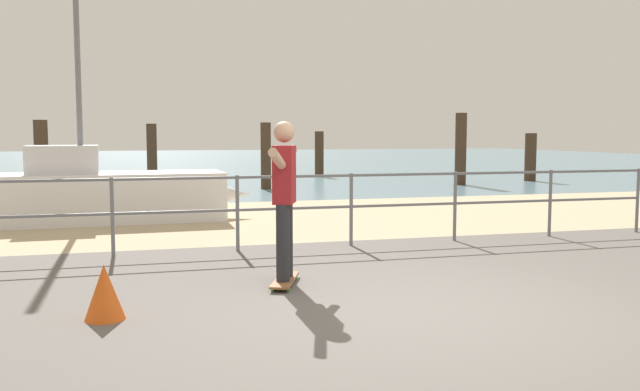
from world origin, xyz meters
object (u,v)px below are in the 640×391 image
Objects in this scene: skateboard at (285,280)px; skateboarder at (284,190)px; sailboat at (109,194)px; traffic_cone at (105,293)px.

skateboarder is at bearing -71.57° from skateboard.
sailboat is 6.66× the size of skateboard.
skateboard is 1.64× the size of traffic_cone.
skateboard is (1.95, -5.88, -0.46)m from sailboat.
traffic_cone is at bearing -88.46° from sailboat.
skateboarder is (1.95, -5.88, 0.49)m from sailboat.
sailboat is 3.30× the size of skateboarder.
skateboard is 0.95m from skateboarder.
skateboarder is 2.12m from traffic_cone.
skateboarder is (0.00, -0.00, 0.95)m from skateboard.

